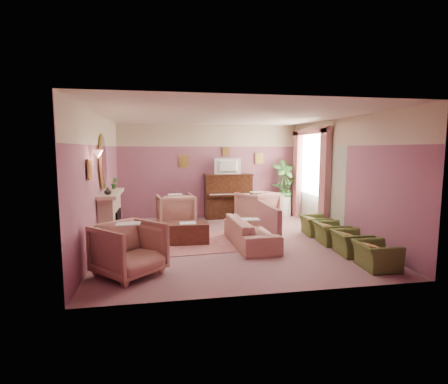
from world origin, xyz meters
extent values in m
cube|color=#95686D|center=(0.00, 0.00, 0.00)|extent=(5.50, 6.00, 0.01)
cube|color=beige|center=(0.00, 0.00, 2.80)|extent=(5.50, 6.00, 0.01)
cube|color=#784F6D|center=(0.00, 3.00, 1.40)|extent=(5.50, 0.02, 2.80)
cube|color=#784F6D|center=(0.00, -3.00, 1.40)|extent=(5.50, 0.02, 2.80)
cube|color=#784F6D|center=(-2.75, 0.00, 1.40)|extent=(0.02, 6.00, 2.80)
cube|color=#784F6D|center=(2.75, 0.00, 1.40)|extent=(0.02, 6.00, 2.80)
cube|color=beige|center=(0.00, 2.99, 2.47)|extent=(5.50, 0.01, 0.65)
cube|color=#B0BDA5|center=(2.73, 1.30, 1.07)|extent=(0.01, 3.00, 2.15)
cube|color=tan|center=(-2.59, 0.20, 0.55)|extent=(0.30, 1.40, 1.10)
cube|color=black|center=(-2.49, 0.20, 0.40)|extent=(0.18, 0.72, 0.68)
cube|color=orange|center=(-2.45, 0.20, 0.22)|extent=(0.06, 0.54, 0.10)
cube|color=tan|center=(-2.56, 0.20, 1.12)|extent=(0.40, 1.55, 0.07)
cube|color=tan|center=(-2.39, 0.20, 0.01)|extent=(0.55, 1.50, 0.02)
ellipsoid|color=#B79340|center=(-2.70, 0.20, 1.80)|extent=(0.04, 0.72, 1.20)
ellipsoid|color=white|center=(-2.67, 0.20, 1.80)|extent=(0.01, 0.60, 1.06)
cone|color=#FFAD92|center=(-2.62, -0.85, 1.98)|extent=(0.20, 0.20, 0.16)
cube|color=#32180D|center=(0.50, 2.68, 0.65)|extent=(1.40, 0.60, 1.30)
cube|color=#32180D|center=(0.50, 2.33, 0.72)|extent=(1.30, 0.12, 0.06)
cube|color=silver|center=(0.50, 2.33, 0.76)|extent=(1.20, 0.08, 0.02)
cube|color=#32180D|center=(0.50, 2.68, 1.31)|extent=(1.45, 0.65, 0.04)
imported|color=black|center=(0.50, 2.63, 1.60)|extent=(0.80, 0.12, 0.48)
cube|color=#B79340|center=(-0.80, 2.96, 1.72)|extent=(0.30, 0.03, 0.38)
cube|color=#B79340|center=(1.55, 2.96, 1.78)|extent=(0.26, 0.03, 0.34)
cube|color=#B79340|center=(0.50, 2.96, 2.00)|extent=(0.22, 0.03, 0.26)
cube|color=#B79340|center=(-2.71, -1.20, 1.72)|extent=(0.03, 0.28, 0.36)
cube|color=beige|center=(2.70, 1.55, 1.70)|extent=(0.03, 1.40, 1.80)
cube|color=#A46164|center=(2.62, 0.63, 1.30)|extent=(0.16, 0.34, 2.60)
cube|color=#A46164|center=(2.62, 2.47, 1.30)|extent=(0.16, 0.34, 2.60)
cube|color=#A46164|center=(2.62, 1.55, 2.56)|extent=(0.16, 2.20, 0.16)
imported|color=#31622A|center=(-2.55, 0.75, 1.29)|extent=(0.16, 0.16, 0.28)
imported|color=beige|center=(-2.55, -0.30, 1.23)|extent=(0.16, 0.16, 0.16)
cube|color=#A75F5D|center=(-0.90, -0.09, 0.01)|extent=(2.62, 1.98, 0.01)
cube|color=#492218|center=(-0.97, -0.05, 0.23)|extent=(1.02, 0.53, 0.45)
cube|color=white|center=(-0.92, -0.05, 0.46)|extent=(0.35, 0.28, 0.01)
imported|color=tan|center=(0.41, -0.42, 0.40)|extent=(0.66, 1.98, 0.80)
cube|color=#A46164|center=(0.81, -0.42, 0.60)|extent=(0.10, 1.50, 0.55)
imported|color=tan|center=(-1.12, 1.71, 0.49)|extent=(0.94, 0.94, 0.98)
imported|color=tan|center=(1.19, 1.83, 0.49)|extent=(0.94, 0.94, 0.98)
imported|color=tan|center=(-2.02, -1.88, 0.49)|extent=(0.94, 0.94, 0.98)
imported|color=#51612B|center=(2.17, -2.30, 0.31)|extent=(0.51, 0.72, 0.62)
imported|color=#51612B|center=(2.17, -1.48, 0.31)|extent=(0.51, 0.72, 0.62)
imported|color=#51612B|center=(2.17, -0.66, 0.31)|extent=(0.51, 0.72, 0.62)
imported|color=#51612B|center=(2.17, 0.16, 0.31)|extent=(0.51, 0.72, 0.62)
cylinder|color=white|center=(2.24, 2.64, 0.35)|extent=(0.52, 0.52, 0.70)
imported|color=#31622A|center=(2.24, 2.64, 0.87)|extent=(0.30, 0.30, 0.34)
imported|color=#31622A|center=(2.36, 2.54, 0.84)|extent=(0.16, 0.16, 0.28)
cylinder|color=#9C5434|center=(2.24, 2.58, 0.17)|extent=(0.34, 0.34, 0.34)
imported|color=#31622A|center=(2.24, 2.58, 1.06)|extent=(0.76, 0.76, 1.44)
camera|label=1|loc=(-1.48, -7.62, 2.07)|focal=28.00mm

